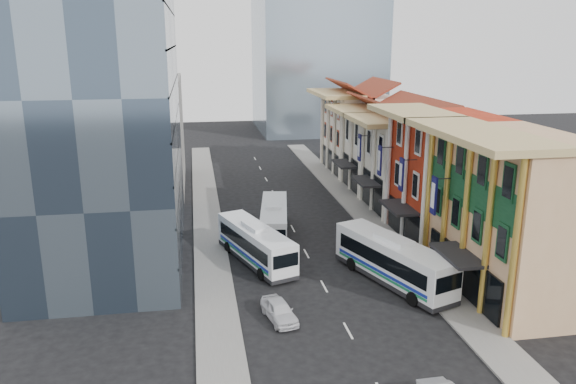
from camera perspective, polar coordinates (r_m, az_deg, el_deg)
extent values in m
plane|color=black|center=(37.73, 6.54, -14.55)|extent=(200.00, 200.00, 0.00)
cube|color=slate|center=(59.31, 8.62, -3.17)|extent=(3.00, 90.00, 0.15)
cube|color=slate|center=(56.51, -8.05, -4.10)|extent=(3.00, 90.00, 0.15)
cube|color=tan|center=(45.12, 22.33, -2.25)|extent=(8.00, 14.00, 12.00)
cube|color=#B02C13|center=(55.24, 15.90, 1.42)|extent=(8.00, 10.00, 12.00)
cube|color=white|center=(63.92, 12.24, 2.59)|extent=(8.00, 9.00, 10.00)
cube|color=white|center=(72.17, 9.63, 4.16)|extent=(8.00, 9.00, 10.00)
cube|color=white|center=(81.90, 7.26, 5.93)|extent=(8.00, 12.00, 11.00)
cube|color=#39485B|center=(51.02, -18.32, 10.38)|extent=(12.00, 26.00, 30.00)
cube|color=gray|center=(74.54, -14.54, 5.80)|extent=(10.00, 18.00, 14.00)
imported|color=silver|center=(39.38, -0.89, -11.94)|extent=(2.49, 4.35, 1.39)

